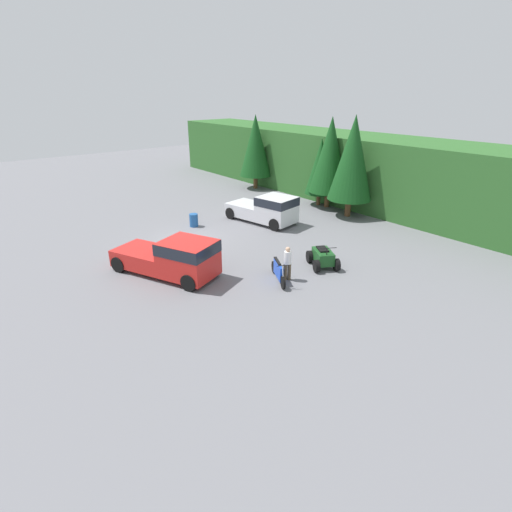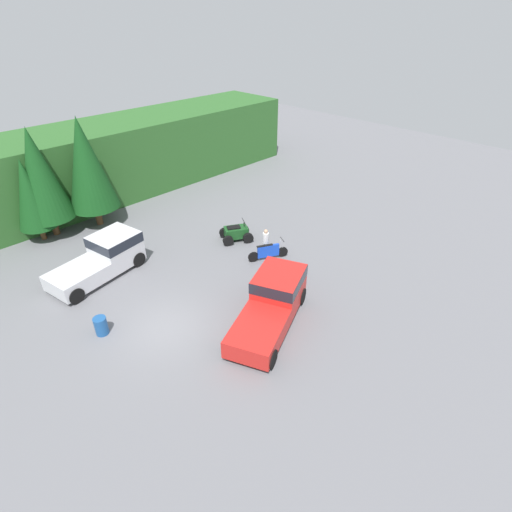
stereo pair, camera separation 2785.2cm
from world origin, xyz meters
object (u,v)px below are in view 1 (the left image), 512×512
object	(u,v)px
rider_person	(287,262)
steel_barrel	(194,220)
pickup_truck_second	(267,209)
dirt_bike	(278,271)
quad_atv	(323,258)
pickup_truck_red	(174,257)

from	to	relation	value
rider_person	steel_barrel	distance (m)	10.08
pickup_truck_second	rider_person	xyz separation A→B (m)	(7.47, -5.07, -0.10)
dirt_bike	quad_atv	world-z (taller)	quad_atv
dirt_bike	steel_barrel	world-z (taller)	dirt_bike
pickup_truck_red	steel_barrel	bearing A→B (deg)	119.27
quad_atv	steel_barrel	size ratio (longest dim) A/B	2.64
quad_atv	pickup_truck_second	bearing A→B (deg)	-169.15
pickup_truck_second	rider_person	world-z (taller)	pickup_truck_second
pickup_truck_red	steel_barrel	xyz separation A→B (m)	(-6.20, 4.77, -0.60)
pickup_truck_red	pickup_truck_second	xyz separation A→B (m)	(-3.63, 9.15, -0.00)
pickup_truck_red	dirt_bike	size ratio (longest dim) A/B	2.68
rider_person	pickup_truck_second	bearing A→B (deg)	-175.28
rider_person	pickup_truck_red	bearing A→B (deg)	-94.33
dirt_bike	pickup_truck_red	bearing A→B (deg)	-107.20
quad_atv	rider_person	distance (m)	2.60
pickup_truck_second	quad_atv	bearing A→B (deg)	-29.07
steel_barrel	pickup_truck_second	bearing A→B (deg)	59.64
pickup_truck_red	rider_person	world-z (taller)	pickup_truck_red
quad_atv	steel_barrel	distance (m)	10.22
dirt_bike	steel_barrel	distance (m)	9.90
rider_person	steel_barrel	xyz separation A→B (m)	(-10.04, 0.68, -0.50)
pickup_truck_red	rider_person	bearing A→B (deg)	23.57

